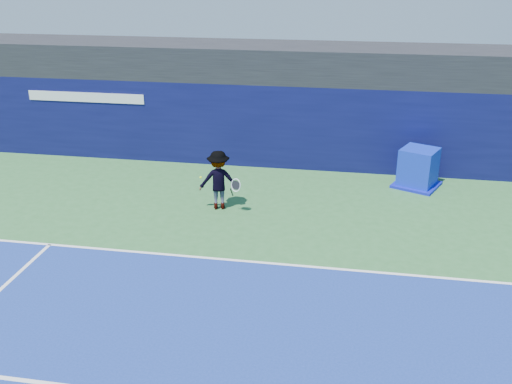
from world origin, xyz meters
TOP-DOWN VIEW (x-y plane):
  - ground at (0.00, 0.00)m, footprint 80.00×80.00m
  - baseline at (0.00, 3.00)m, footprint 24.00×0.10m
  - stadium_band at (0.00, 11.50)m, footprint 36.00×3.00m
  - back_wall_assembly at (-0.00, 10.50)m, footprint 36.00×1.03m
  - equipment_cart at (5.01, 9.07)m, footprint 1.79×1.79m
  - tennis_player at (-1.10, 6.16)m, footprint 1.41×0.94m
  - tennis_ball at (-1.60, 5.99)m, footprint 0.07×0.07m

SIDE VIEW (x-z plane):
  - ground at x=0.00m, z-range 0.00..0.00m
  - baseline at x=0.00m, z-range 0.01..0.01m
  - equipment_cart at x=5.01m, z-range -0.06..1.25m
  - tennis_player at x=-1.10m, z-range 0.00..1.82m
  - tennis_ball at x=-1.60m, z-range 0.99..1.06m
  - back_wall_assembly at x=0.00m, z-range 0.00..3.00m
  - stadium_band at x=0.00m, z-range 3.00..4.20m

